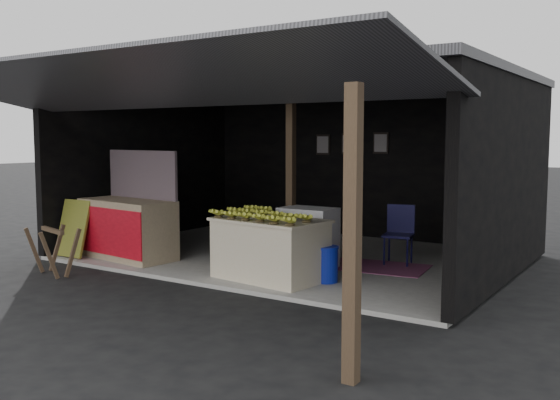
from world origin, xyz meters
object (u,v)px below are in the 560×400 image
Objects in this scene: white_crate at (308,238)px; neighbor_stall at (128,226)px; banana_table at (270,249)px; sawhorse at (53,246)px; water_barrel at (326,265)px; plastic_chair at (400,229)px.

white_crate is 0.51× the size of neighbor_stall.
banana_table is 0.92× the size of neighbor_stall.
neighbor_stall is (-2.85, -0.00, 0.10)m from banana_table.
sawhorse is 1.65× the size of water_barrel.
banana_table is 1.80× the size of white_crate.
banana_table is at bearing 6.50° from neighbor_stall.
banana_table reaches higher than sawhorse.
neighbor_stall reaches higher than sawhorse.
plastic_chair is at bearing 79.30° from water_barrel.
banana_table is at bearing -160.31° from water_barrel.
white_crate reaches higher than water_barrel.
water_barrel is (0.76, 0.27, -0.20)m from banana_table.
plastic_chair reaches higher than sawhorse.
white_crate reaches higher than banana_table.
sawhorse is at bearing -156.09° from water_barrel.
white_crate is at bearing 25.22° from neighbor_stall.
plastic_chair is (3.95, 2.06, 0.02)m from neighbor_stall.
water_barrel is 1.84m from plastic_chair.
water_barrel is at bearing 39.17° from sawhorse.
sawhorse reaches higher than water_barrel.
plastic_chair is (1.10, 2.05, 0.12)m from banana_table.
plastic_chair is at bearing 33.93° from neighbor_stall.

